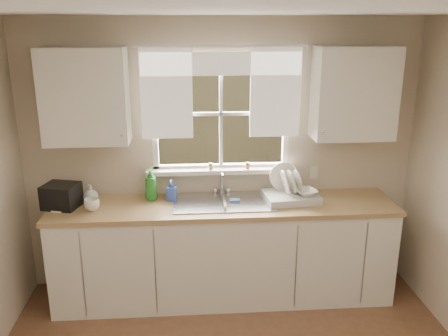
{
  "coord_description": "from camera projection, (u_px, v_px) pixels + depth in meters",
  "views": [
    {
      "loc": [
        -0.29,
        -2.21,
        2.44
      ],
      "look_at": [
        0.0,
        1.65,
        1.25
      ],
      "focal_mm": 38.0,
      "sensor_mm": 36.0,
      "label": 1
    }
  ],
  "objects": [
    {
      "name": "room_walls",
      "position": [
        249.0,
        269.0,
        2.42
      ],
      "size": [
        3.62,
        4.02,
        2.5
      ],
      "color": "beige",
      "rests_on": "ground"
    },
    {
      "name": "ceiling",
      "position": [
        252.0,
        8.0,
        2.11
      ],
      "size": [
        3.6,
        4.0,
        0.02
      ],
      "primitive_type": "cube",
      "color": "silver",
      "rests_on": "room_walls"
    },
    {
      "name": "window",
      "position": [
        221.0,
        132.0,
        4.31
      ],
      "size": [
        1.38,
        0.16,
        1.06
      ],
      "color": "white",
      "rests_on": "room_walls"
    },
    {
      "name": "curtains",
      "position": [
        221.0,
        83.0,
        4.13
      ],
      "size": [
        1.5,
        0.03,
        0.81
      ],
      "color": "white",
      "rests_on": "room_walls"
    },
    {
      "name": "base_cabinets",
      "position": [
        224.0,
        252.0,
        4.32
      ],
      "size": [
        3.0,
        0.62,
        0.87
      ],
      "primitive_type": "cube",
      "color": "silver",
      "rests_on": "ground"
    },
    {
      "name": "countertop",
      "position": [
        224.0,
        206.0,
        4.18
      ],
      "size": [
        3.04,
        0.65,
        0.04
      ],
      "primitive_type": "cube",
      "color": "#A68453",
      "rests_on": "base_cabinets"
    },
    {
      "name": "upper_cabinet_left",
      "position": [
        85.0,
        96.0,
        3.95
      ],
      "size": [
        0.7,
        0.33,
        0.8
      ],
      "primitive_type": "cube",
      "color": "silver",
      "rests_on": "room_walls"
    },
    {
      "name": "upper_cabinet_right",
      "position": [
        354.0,
        93.0,
        4.12
      ],
      "size": [
        0.7,
        0.33,
        0.8
      ],
      "primitive_type": "cube",
      "color": "silver",
      "rests_on": "room_walls"
    },
    {
      "name": "wall_outlet",
      "position": [
        314.0,
        173.0,
        4.48
      ],
      "size": [
        0.08,
        0.01,
        0.12
      ],
      "primitive_type": "cube",
      "color": "beige",
      "rests_on": "room_walls"
    },
    {
      "name": "sill_jars",
      "position": [
        229.0,
        166.0,
        4.35
      ],
      "size": [
        0.38,
        0.04,
        0.06
      ],
      "color": "brown",
      "rests_on": "window"
    },
    {
      "name": "sink",
      "position": [
        223.0,
        210.0,
        4.23
      ],
      "size": [
        0.88,
        0.52,
        0.4
      ],
      "color": "#B7B7BC",
      "rests_on": "countertop"
    },
    {
      "name": "dish_rack",
      "position": [
        291.0,
        193.0,
        4.25
      ],
      "size": [
        0.51,
        0.41,
        0.31
      ],
      "color": "silver",
      "rests_on": "countertop"
    },
    {
      "name": "bowl",
      "position": [
        307.0,
        192.0,
        4.2
      ],
      "size": [
        0.22,
        0.22,
        0.05
      ],
      "primitive_type": "imported",
      "rotation": [
        0.0,
        0.0,
        0.26
      ],
      "color": "white",
      "rests_on": "dish_rack"
    },
    {
      "name": "soap_bottle_a",
      "position": [
        151.0,
        184.0,
        4.23
      ],
      "size": [
        0.12,
        0.12,
        0.29
      ],
      "primitive_type": "imported",
      "rotation": [
        0.0,
        0.0,
        0.03
      ],
      "color": "#2A802B",
      "rests_on": "countertop"
    },
    {
      "name": "soap_bottle_b",
      "position": [
        171.0,
        190.0,
        4.24
      ],
      "size": [
        0.09,
        0.09,
        0.19
      ],
      "primitive_type": "imported",
      "rotation": [
        0.0,
        0.0,
        -0.09
      ],
      "color": "#304DB7",
      "rests_on": "countertop"
    },
    {
      "name": "soap_bottle_c",
      "position": [
        90.0,
        194.0,
        4.18
      ],
      "size": [
        0.17,
        0.17,
        0.17
      ],
      "primitive_type": "imported",
      "rotation": [
        0.0,
        0.0,
        -0.41
      ],
      "color": "beige",
      "rests_on": "countertop"
    },
    {
      "name": "saucer",
      "position": [
        61.0,
        208.0,
        4.07
      ],
      "size": [
        0.2,
        0.2,
        0.01
      ],
      "primitive_type": "cylinder",
      "color": "white",
      "rests_on": "countertop"
    },
    {
      "name": "cup",
      "position": [
        92.0,
        205.0,
        4.02
      ],
      "size": [
        0.16,
        0.16,
        0.1
      ],
      "primitive_type": "imported",
      "rotation": [
        0.0,
        0.0,
        0.21
      ],
      "color": "white",
      "rests_on": "countertop"
    },
    {
      "name": "black_appliance",
      "position": [
        61.0,
        196.0,
        4.07
      ],
      "size": [
        0.34,
        0.31,
        0.21
      ],
      "primitive_type": "cube",
      "rotation": [
        0.0,
        0.0,
        -0.27
      ],
      "color": "black",
      "rests_on": "countertop"
    }
  ]
}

